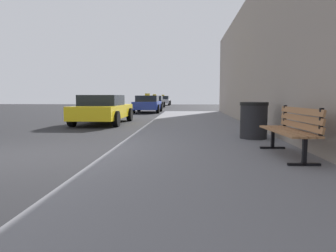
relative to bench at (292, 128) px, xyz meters
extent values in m
plane|color=#232326|center=(-5.39, 0.25, -0.66)|extent=(80.00, 80.00, 0.00)
cube|color=slate|center=(-1.39, 0.25, -0.59)|extent=(4.00, 32.00, 0.15)
cube|color=#9E6B42|center=(-0.28, -0.01, -0.06)|extent=(0.17, 1.76, 0.04)
cube|color=#9E6B42|center=(-0.15, -0.01, -0.06)|extent=(0.17, 1.76, 0.04)
cube|color=#9E6B42|center=(-0.03, 0.00, -0.06)|extent=(0.17, 1.76, 0.04)
cube|color=#9E6B42|center=(0.10, 0.00, -0.06)|extent=(0.17, 1.76, 0.04)
cube|color=#9E6B42|center=(0.13, 0.00, 0.04)|extent=(0.12, 1.76, 0.11)
cube|color=#9E6B42|center=(0.13, 0.00, 0.17)|extent=(0.12, 1.76, 0.11)
cube|color=#9E6B42|center=(0.13, 0.00, 0.30)|extent=(0.12, 1.76, 0.11)
cube|color=black|center=(-0.06, -0.76, -0.29)|extent=(0.06, 0.06, 0.45)
cube|color=black|center=(-0.06, -0.76, -0.49)|extent=(0.50, 0.08, 0.04)
cube|color=black|center=(0.17, -0.75, 0.16)|extent=(0.05, 0.05, 0.44)
cube|color=black|center=(-0.12, 0.76, -0.29)|extent=(0.06, 0.06, 0.45)
cube|color=black|center=(-0.12, 0.76, -0.49)|extent=(0.50, 0.08, 0.04)
cube|color=black|center=(0.11, 0.76, 0.16)|extent=(0.05, 0.05, 0.44)
cylinder|color=black|center=(-0.18, 2.28, -0.09)|extent=(0.67, 0.67, 0.84)
cylinder|color=black|center=(-0.18, 2.28, 0.37)|extent=(0.70, 0.70, 0.08)
cube|color=yellow|center=(-5.57, 7.83, -0.12)|extent=(1.80, 4.49, 0.55)
cube|color=black|center=(-5.57, 7.60, 0.38)|extent=(1.58, 2.02, 0.45)
cylinder|color=black|center=(-6.47, 9.26, -0.34)|extent=(0.22, 0.64, 0.64)
cylinder|color=black|center=(-4.67, 9.26, -0.34)|extent=(0.22, 0.64, 0.64)
cylinder|color=black|center=(-6.47, 6.39, -0.34)|extent=(0.22, 0.64, 0.64)
cylinder|color=black|center=(-4.67, 6.39, -0.34)|extent=(0.22, 0.64, 0.64)
cube|color=#233899|center=(-4.80, 17.29, -0.12)|extent=(1.77, 4.07, 0.55)
cube|color=black|center=(-4.80, 17.08, 0.38)|extent=(1.56, 1.83, 0.45)
cube|color=yellow|center=(-4.80, 17.08, 0.69)|extent=(0.36, 0.14, 0.16)
cylinder|color=black|center=(-5.69, 18.59, -0.34)|extent=(0.22, 0.64, 0.64)
cylinder|color=black|center=(-3.92, 18.59, -0.34)|extent=(0.22, 0.64, 0.64)
cylinder|color=black|center=(-5.69, 15.98, -0.34)|extent=(0.22, 0.64, 0.64)
cylinder|color=black|center=(-3.92, 15.98, -0.34)|extent=(0.22, 0.64, 0.64)
cube|color=black|center=(-5.22, 26.24, -0.12)|extent=(1.76, 4.53, 0.55)
cube|color=black|center=(-5.22, 26.02, 0.38)|extent=(1.55, 2.04, 0.45)
cube|color=yellow|center=(-5.22, 26.02, 0.69)|extent=(0.36, 0.14, 0.16)
cylinder|color=black|center=(-6.10, 27.70, -0.34)|extent=(0.22, 0.64, 0.64)
cylinder|color=black|center=(-4.34, 27.70, -0.34)|extent=(0.22, 0.64, 0.64)
cylinder|color=black|center=(-6.10, 24.79, -0.34)|extent=(0.22, 0.64, 0.64)
cylinder|color=black|center=(-4.34, 24.79, -0.34)|extent=(0.22, 0.64, 0.64)
cube|color=#B7B7BF|center=(-5.07, 35.83, -0.12)|extent=(1.75, 4.56, 0.55)
cube|color=black|center=(-5.07, 35.60, 0.38)|extent=(1.54, 2.05, 0.45)
cube|color=yellow|center=(-5.07, 35.60, 0.69)|extent=(0.36, 0.14, 0.16)
cylinder|color=black|center=(-5.94, 37.29, -0.34)|extent=(0.22, 0.64, 0.64)
cylinder|color=black|center=(-4.20, 37.29, -0.34)|extent=(0.22, 0.64, 0.64)
cylinder|color=black|center=(-5.94, 34.37, -0.34)|extent=(0.22, 0.64, 0.64)
cylinder|color=black|center=(-4.20, 34.37, -0.34)|extent=(0.22, 0.64, 0.64)
camera|label=1|loc=(-1.88, -5.46, 0.55)|focal=32.32mm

